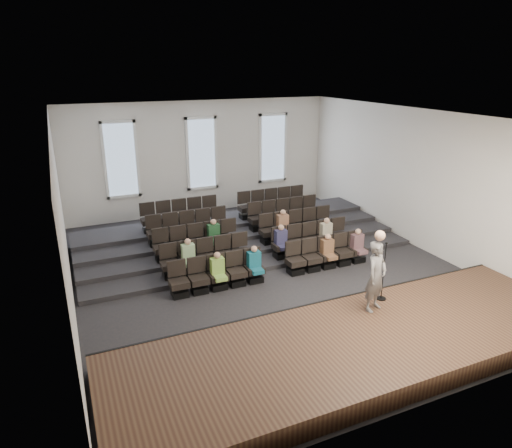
{
  "coord_description": "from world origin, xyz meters",
  "views": [
    {
      "loc": [
        -5.86,
        -12.45,
        6.45
      ],
      "look_at": [
        -0.19,
        0.5,
        1.49
      ],
      "focal_mm": 32.0,
      "sensor_mm": 36.0,
      "label": 1
    }
  ],
  "objects": [
    {
      "name": "wall_left",
      "position": [
        -6.02,
        0.0,
        2.5
      ],
      "size": [
        0.04,
        14.0,
        5.0
      ],
      "primitive_type": "cube",
      "color": "silver",
      "rests_on": "ground"
    },
    {
      "name": "speaker",
      "position": [
        1.04,
        -4.19,
        1.43
      ],
      "size": [
        0.8,
        0.67,
        1.86
      ],
      "primitive_type": "imported",
      "rotation": [
        0.0,
        0.0,
        0.39
      ],
      "color": "#635F5E",
      "rests_on": "stage"
    },
    {
      "name": "windows",
      "position": [
        0.0,
        6.95,
        2.7
      ],
      "size": [
        8.44,
        0.1,
        3.24
      ],
      "color": "white",
      "rests_on": "wall_back"
    },
    {
      "name": "wall_back",
      "position": [
        0.0,
        7.02,
        2.5
      ],
      "size": [
        12.0,
        0.04,
        5.0
      ],
      "primitive_type": "cube",
      "color": "silver",
      "rests_on": "ground"
    },
    {
      "name": "audience",
      "position": [
        0.35,
        0.22,
        0.8
      ],
      "size": [
        6.05,
        2.64,
        1.1
      ],
      "color": "#7FAF46",
      "rests_on": "seating_rows"
    },
    {
      "name": "wall_right",
      "position": [
        6.02,
        0.0,
        2.5
      ],
      "size": [
        0.04,
        14.0,
        5.0
      ],
      "primitive_type": "cube",
      "color": "silver",
      "rests_on": "ground"
    },
    {
      "name": "seating_rows",
      "position": [
        -0.0,
        1.54,
        0.68
      ],
      "size": [
        6.8,
        4.7,
        1.67
      ],
      "color": "black",
      "rests_on": "ground"
    },
    {
      "name": "stage_lip",
      "position": [
        0.0,
        -3.33,
        0.25
      ],
      "size": [
        11.8,
        0.06,
        0.52
      ],
      "primitive_type": "cube",
      "color": "black",
      "rests_on": "ground"
    },
    {
      "name": "mic_stand",
      "position": [
        1.58,
        -3.83,
        0.99
      ],
      "size": [
        0.27,
        0.27,
        1.64
      ],
      "color": "black",
      "rests_on": "stage"
    },
    {
      "name": "ground",
      "position": [
        0.0,
        0.0,
        0.0
      ],
      "size": [
        14.0,
        14.0,
        0.0
      ],
      "primitive_type": "plane",
      "color": "black",
      "rests_on": "ground"
    },
    {
      "name": "stage",
      "position": [
        0.0,
        -5.1,
        0.25
      ],
      "size": [
        11.8,
        3.6,
        0.5
      ],
      "primitive_type": "cube",
      "color": "#47311E",
      "rests_on": "ground"
    },
    {
      "name": "risers",
      "position": [
        0.0,
        3.17,
        0.2
      ],
      "size": [
        11.8,
        4.8,
        0.6
      ],
      "color": "black",
      "rests_on": "ground"
    },
    {
      "name": "ceiling",
      "position": [
        0.0,
        0.0,
        5.01
      ],
      "size": [
        12.0,
        14.0,
        0.02
      ],
      "primitive_type": "cube",
      "color": "white",
      "rests_on": "ground"
    },
    {
      "name": "wall_front",
      "position": [
        0.0,
        -7.02,
        2.5
      ],
      "size": [
        12.0,
        0.04,
        5.0
      ],
      "primitive_type": "cube",
      "color": "silver",
      "rests_on": "ground"
    }
  ]
}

